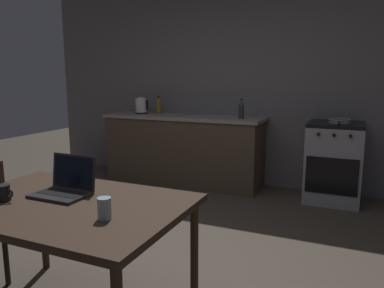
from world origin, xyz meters
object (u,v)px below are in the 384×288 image
Objects in this scene: dining_table at (67,213)px; laptop at (65,187)px; electric_kettle at (141,106)px; bottle_b at (159,105)px; drinking_glass at (104,209)px; bottle at (241,109)px; coffee_mug at (3,193)px; frying_pan at (339,121)px; stove_oven at (334,162)px.

laptop is (-0.10, 0.10, 0.11)m from dining_table.
bottle_b is at bearing 19.01° from electric_kettle.
drinking_glass reaches higher than dining_table.
drinking_glass is at bearing -86.29° from bottle.
coffee_mug is 1.09× the size of drinking_glass.
coffee_mug is at bearing -118.25° from frying_pan.
bottle_b reaches higher than coffee_mug.
dining_table is at bearing -66.15° from electric_kettle.
coffee_mug is (0.96, -3.07, -0.25)m from electric_kettle.
frying_pan is 3.45m from coffee_mug.
stove_oven is 4.02× the size of electric_kettle.
drinking_glass is at bearing -107.20° from frying_pan.
laptop is at bearing -115.73° from stove_oven.
drinking_glass is at bearing -61.61° from electric_kettle.
electric_kettle is 0.91× the size of bottle_b.
stove_oven is 2.40m from bottle_b.
electric_kettle reaches higher than laptop.
bottle reaches higher than dining_table.
dining_table is 3.25× the size of frying_pan.
bottle is at bearing -6.04° from bottle_b.
drinking_glass is (0.46, -0.23, 0.01)m from laptop.
dining_table is at bearing -93.19° from bottle.
laptop is 2.81m from bottle.
stove_oven reaches higher than drinking_glass.
stove_oven is 2.87× the size of laptop.
bottle reaches higher than coffee_mug.
stove_oven is 7.66× the size of coffee_mug.
bottle_b is at bearing 177.36° from frying_pan.
bottle is 2.06× the size of coffee_mug.
dining_table is 3.20m from frying_pan.
coffee_mug is (-0.34, -0.13, 0.11)m from dining_table.
stove_oven reaches higher than dining_table.
coffee_mug is at bearing -72.60° from electric_kettle.
dining_table is 3.23m from electric_kettle.
bottle_b is (-2.33, 0.08, 0.58)m from stove_oven.
dining_table is at bearing -114.00° from frying_pan.
coffee_mug is at bearing -159.00° from dining_table.
frying_pan is 3.46× the size of coffee_mug.
coffee_mug is 0.48× the size of bottle_b.
bottle is (0.26, 2.79, 0.25)m from laptop.
stove_oven is 3.67× the size of bottle_b.
bottle_b reaches higher than electric_kettle.
bottle is at bearing 80.62° from coffee_mug.
coffee_mug is (-1.60, -3.07, 0.32)m from stove_oven.
laptop reaches higher than dining_table.
bottle is (-1.10, -0.05, 0.58)m from stove_oven.
coffee_mug is (-0.24, -0.23, 0.00)m from laptop.
stove_oven is at bearing 62.43° from coffee_mug.
bottle is 0.99× the size of bottle_b.
frying_pan is (1.40, 2.81, 0.16)m from laptop.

